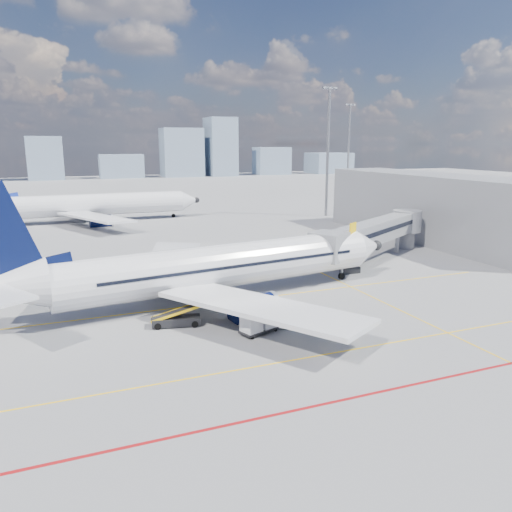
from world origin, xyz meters
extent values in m
plane|color=gray|center=(0.00, 0.00, 0.00)|extent=(420.00, 420.00, 0.00)
cube|color=yellow|center=(0.00, 8.00, 0.01)|extent=(60.00, 0.18, 0.01)
cube|color=yellow|center=(0.00, -6.00, 0.01)|extent=(80.00, 0.15, 0.01)
cube|color=yellow|center=(14.00, 2.00, 0.01)|extent=(0.15, 28.00, 0.01)
cube|color=maroon|center=(0.00, -12.00, 0.01)|extent=(90.00, 0.25, 0.01)
cube|color=gray|center=(22.25, 16.15, 3.90)|extent=(20.84, 13.93, 2.60)
cube|color=black|center=(22.25, 16.15, 4.10)|extent=(20.52, 13.82, 0.55)
cube|color=gray|center=(12.70, 10.50, 3.90)|extent=(4.49, 4.56, 3.00)
cube|color=black|center=(17.00, 12.80, 0.35)|extent=(2.20, 1.00, 0.70)
cylinder|color=slate|center=(17.00, 12.80, 1.70)|extent=(0.56, 0.56, 2.70)
cylinder|color=slate|center=(29.00, 20.00, 1.95)|extent=(0.60, 0.60, 3.90)
cylinder|color=gray|center=(32.00, 22.00, 3.90)|extent=(4.00, 4.00, 3.00)
cylinder|color=gray|center=(32.00, 22.00, 1.95)|extent=(2.40, 2.40, 3.90)
cube|color=yellow|center=(15.50, 10.30, 5.70)|extent=(1.26, 0.82, 1.20)
cube|color=gray|center=(40.00, 26.00, 5.00)|extent=(10.00, 42.00, 10.00)
cube|color=black|center=(35.20, 26.00, 5.00)|extent=(0.25, 40.00, 4.50)
cylinder|color=slate|center=(38.00, 55.00, 12.50)|extent=(0.56, 0.56, 25.00)
cube|color=slate|center=(38.00, 55.00, 25.20)|extent=(3.20, 0.40, 0.50)
cube|color=#AFB3B7|center=(36.80, 54.75, 25.20)|extent=(0.60, 0.15, 0.35)
cube|color=#AFB3B7|center=(38.00, 54.75, 25.20)|extent=(0.60, 0.15, 0.35)
cube|color=#AFB3B7|center=(39.20, 54.75, 25.20)|extent=(0.60, 0.15, 0.35)
cylinder|color=slate|center=(65.00, 90.00, 12.50)|extent=(0.56, 0.56, 25.00)
cube|color=slate|center=(65.00, 90.00, 25.20)|extent=(3.20, 0.40, 0.50)
cube|color=#AFB3B7|center=(63.80, 89.75, 25.20)|extent=(0.60, 0.15, 0.35)
cube|color=#AFB3B7|center=(65.00, 89.75, 25.20)|extent=(0.60, 0.15, 0.35)
cube|color=#AFB3B7|center=(66.20, 89.75, 25.20)|extent=(0.60, 0.15, 0.35)
cube|color=gray|center=(-15.96, 190.00, 8.77)|extent=(13.81, 9.91, 17.54)
cube|color=gray|center=(14.22, 190.00, 5.06)|extent=(18.37, 8.16, 10.12)
cube|color=gray|center=(41.00, 190.00, 10.70)|extent=(17.96, 12.02, 21.39)
cube|color=gray|center=(59.34, 190.00, 13.13)|extent=(12.38, 14.72, 26.27)
cube|color=gray|center=(85.21, 190.00, 6.47)|extent=(16.28, 10.75, 12.93)
cube|color=gray|center=(116.87, 190.00, 5.04)|extent=(20.18, 15.96, 10.08)
cylinder|color=silver|center=(0.67, 8.92, 3.30)|extent=(31.63, 8.29, 4.08)
cone|color=silver|center=(18.07, 11.30, 3.30)|extent=(4.28, 4.55, 4.08)
sphere|color=black|center=(19.52, 11.50, 3.30)|extent=(1.30, 1.30, 1.15)
cone|color=silver|center=(-18.18, 6.35, 3.88)|extent=(7.18, 4.95, 4.08)
cube|color=black|center=(16.73, 11.12, 3.88)|extent=(1.77, 1.77, 0.47)
cube|color=silver|center=(-2.16, 18.03, 2.18)|extent=(10.05, 18.09, 0.60)
cube|color=silver|center=(0.39, -0.61, 2.18)|extent=(13.72, 17.53, 0.60)
cylinder|color=#070F35|center=(-0.67, 14.86, 0.87)|extent=(4.05, 2.89, 2.40)
cylinder|color=#070F35|center=(0.97, 2.84, 0.87)|extent=(4.05, 2.89, 2.40)
cylinder|color=#AFB3B7|center=(1.30, 15.13, 0.87)|extent=(0.70, 2.49, 2.47)
cylinder|color=#AFB3B7|center=(2.94, 3.11, 0.87)|extent=(0.70, 2.49, 2.47)
cube|color=#070F35|center=(-15.70, 6.69, 4.97)|extent=(5.89, 1.11, 2.25)
cylinder|color=slate|center=(14.65, 10.83, 0.90)|extent=(0.32, 0.32, 1.80)
cylinder|color=black|center=(14.65, 10.83, 0.38)|extent=(0.79, 0.38, 0.76)
cylinder|color=slate|center=(-0.73, 11.48, 0.80)|extent=(0.36, 0.36, 1.60)
cylinder|color=black|center=(-0.73, 11.48, 0.50)|extent=(1.08, 0.78, 1.00)
cylinder|color=slate|center=(0.00, 6.09, 0.80)|extent=(0.36, 0.36, 1.60)
cylinder|color=black|center=(0.00, 6.09, 0.50)|extent=(1.08, 0.78, 1.00)
cube|color=black|center=(0.91, 10.99, 3.61)|extent=(25.50, 3.58, 0.27)
cube|color=black|center=(1.46, 6.99, 3.61)|extent=(25.50, 3.58, 0.27)
cylinder|color=silver|center=(-5.98, 64.22, 3.30)|extent=(31.52, 4.35, 4.09)
cone|color=silver|center=(11.65, 64.37, 3.30)|extent=(3.81, 4.12, 4.09)
sphere|color=black|center=(13.12, 64.38, 3.30)|extent=(1.16, 1.16, 1.15)
cube|color=black|center=(10.29, 64.35, 3.88)|extent=(1.59, 1.59, 0.47)
cube|color=silver|center=(-7.63, 73.65, 2.17)|extent=(11.92, 18.06, 0.60)
cube|color=silver|center=(-7.47, 54.76, 2.17)|extent=(12.15, 18.02, 0.60)
cylinder|color=#070F35|center=(-6.55, 70.30, 0.86)|extent=(3.80, 2.45, 2.41)
cylinder|color=#070F35|center=(-6.45, 58.13, 0.86)|extent=(3.80, 2.45, 2.41)
cylinder|color=#AFB3B7|center=(-4.56, 70.32, 0.86)|extent=(0.39, 2.48, 2.48)
cylinder|color=#AFB3B7|center=(-4.46, 58.14, 0.86)|extent=(0.39, 2.48, 2.48)
cube|color=#152B96|center=(-22.56, 64.08, 4.98)|extent=(5.92, 0.36, 2.26)
cylinder|color=black|center=(-7.05, 66.94, 0.50)|extent=(1.01, 0.66, 1.00)
cylinder|color=black|center=(-7.00, 61.48, 0.50)|extent=(1.01, 0.66, 1.00)
cylinder|color=black|center=(8.19, 64.34, 0.38)|extent=(0.76, 0.29, 0.76)
cube|color=silver|center=(2.01, 0.03, 0.48)|extent=(2.03, 1.29, 0.69)
cube|color=silver|center=(1.67, 0.08, 1.00)|extent=(0.99, 1.10, 0.52)
cube|color=black|center=(1.67, 0.08, 1.17)|extent=(0.90, 1.05, 0.30)
cylinder|color=black|center=(1.26, -0.35, 0.24)|extent=(0.51, 0.25, 0.49)
cylinder|color=black|center=(1.39, 0.60, 0.24)|extent=(0.51, 0.25, 0.49)
cylinder|color=black|center=(2.64, -0.54, 0.24)|extent=(0.51, 0.25, 0.49)
cylinder|color=black|center=(2.77, 0.41, 0.24)|extent=(0.51, 0.25, 0.49)
cube|color=black|center=(0.21, -0.49, 0.28)|extent=(3.39, 2.34, 0.16)
cube|color=silver|center=(-0.52, -0.75, 1.04)|extent=(1.69, 1.67, 1.34)
cube|color=silver|center=(0.95, -0.23, 1.04)|extent=(1.69, 1.67, 1.34)
cylinder|color=black|center=(-0.72, -1.46, 0.14)|extent=(0.30, 0.21, 0.28)
cylinder|color=black|center=(-1.13, -0.32, 0.14)|extent=(0.30, 0.21, 0.28)
cylinder|color=black|center=(1.56, -0.66, 0.14)|extent=(0.30, 0.21, 0.28)
cylinder|color=black|center=(1.15, 0.48, 0.14)|extent=(0.30, 0.21, 0.28)
cube|color=black|center=(-5.41, 3.55, 0.41)|extent=(4.07, 2.17, 0.64)
cube|color=black|center=(-4.69, 3.39, 1.38)|extent=(5.60, 2.07, 1.70)
cube|color=yellow|center=(-4.59, 3.89, 1.38)|extent=(5.44, 1.24, 1.77)
cube|color=yellow|center=(-4.80, 2.90, 1.38)|extent=(5.44, 1.24, 1.77)
cylinder|color=black|center=(-6.99, 3.23, 0.28)|extent=(0.59, 0.33, 0.55)
cylinder|color=black|center=(-6.72, 4.49, 0.28)|extent=(0.59, 0.33, 0.55)
cylinder|color=black|center=(-4.11, 2.61, 0.28)|extent=(0.59, 0.33, 0.55)
cylinder|color=black|center=(-3.84, 3.87, 0.28)|extent=(0.59, 0.33, 0.55)
imported|color=yellow|center=(6.18, -4.15, 0.75)|extent=(0.51, 0.63, 1.50)
camera|label=1|loc=(-13.80, -34.53, 14.50)|focal=35.00mm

